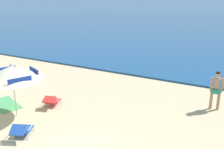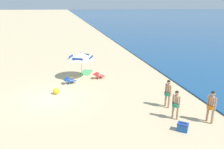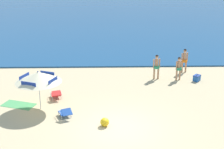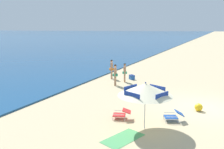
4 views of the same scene
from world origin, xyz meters
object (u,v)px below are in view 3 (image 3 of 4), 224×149
at_px(person_wading_in, 185,59).
at_px(lounge_chair_under_umbrella, 65,112).
at_px(person_standing_beside, 179,67).
at_px(lounge_chair_beside_umbrella, 56,94).
at_px(beach_towel, 19,105).
at_px(beach_ball, 105,122).
at_px(beach_umbrella_striped_main, 38,77).
at_px(person_standing_near_shore, 157,65).
at_px(cooler_box, 197,78).

bearing_deg(person_wading_in, lounge_chair_under_umbrella, -138.12).
height_order(lounge_chair_under_umbrella, person_standing_beside, person_standing_beside).
distance_m(lounge_chair_beside_umbrella, beach_towel, 2.13).
bearing_deg(beach_ball, person_wading_in, 54.18).
bearing_deg(person_standing_beside, person_wading_in, 64.39).
bearing_deg(beach_umbrella_striped_main, person_standing_beside, 27.07).
distance_m(lounge_chair_under_umbrella, person_standing_beside, 8.62).
distance_m(person_standing_near_shore, beach_ball, 7.33).
xyz_separation_m(beach_umbrella_striped_main, beach_ball, (3.40, -1.99, -1.58)).
bearing_deg(person_wading_in, beach_ball, -125.82).
bearing_deg(person_standing_beside, person_standing_near_shore, 170.97).
height_order(beach_ball, beach_towel, beach_ball).
distance_m(cooler_box, beach_ball, 8.51).
bearing_deg(cooler_box, person_standing_near_shore, 170.56).
relative_size(beach_umbrella_striped_main, lounge_chair_beside_umbrella, 2.89).
height_order(cooler_box, beach_towel, cooler_box).
height_order(beach_umbrella_striped_main, lounge_chair_beside_umbrella, beach_umbrella_striped_main).
distance_m(person_standing_beside, beach_towel, 10.28).
distance_m(person_standing_near_shore, person_standing_beside, 1.44).
bearing_deg(person_wading_in, person_standing_beside, -115.61).
bearing_deg(cooler_box, person_standing_beside, 170.07).
bearing_deg(beach_ball, lounge_chair_under_umbrella, 153.82).
relative_size(beach_umbrella_striped_main, cooler_box, 4.72).
bearing_deg(cooler_box, lounge_chair_beside_umbrella, -163.18).
bearing_deg(person_wading_in, beach_towel, -152.94).
bearing_deg(beach_umbrella_striped_main, cooler_box, 23.00).
height_order(person_standing_beside, beach_towel, person_standing_beside).
distance_m(lounge_chair_under_umbrella, person_standing_near_shore, 7.71).
bearing_deg(lounge_chair_beside_umbrella, beach_umbrella_striped_main, -115.39).
xyz_separation_m(beach_umbrella_striped_main, lounge_chair_beside_umbrella, (0.64, 1.35, -1.52)).
bearing_deg(beach_umbrella_striped_main, person_wading_in, 32.62).
height_order(person_standing_near_shore, beach_ball, person_standing_near_shore).
bearing_deg(person_standing_near_shore, person_standing_beside, -9.03).
height_order(person_standing_beside, person_wading_in, person_wading_in).
xyz_separation_m(lounge_chair_beside_umbrella, person_wading_in, (8.34, 4.40, 0.71)).
relative_size(cooler_box, beach_towel, 0.34).
distance_m(beach_umbrella_striped_main, lounge_chair_under_umbrella, 2.32).
xyz_separation_m(person_wading_in, cooler_box, (0.46, -1.74, -0.78)).
bearing_deg(lounge_chair_under_umbrella, cooler_box, 32.14).
bearing_deg(person_standing_beside, lounge_chair_under_umbrella, -142.46).
relative_size(person_wading_in, beach_towel, 0.95).
height_order(lounge_chair_beside_umbrella, beach_towel, lounge_chair_beside_umbrella).
distance_m(lounge_chair_beside_umbrella, cooler_box, 9.19).
bearing_deg(beach_ball, beach_umbrella_striped_main, 149.61).
relative_size(person_standing_near_shore, person_wading_in, 0.98).
height_order(lounge_chair_under_umbrella, beach_ball, lounge_chair_under_umbrella).
relative_size(person_wading_in, beach_ball, 4.04).
relative_size(lounge_chair_under_umbrella, beach_towel, 0.57).
xyz_separation_m(beach_umbrella_striped_main, person_wading_in, (8.98, 5.75, -0.81)).
bearing_deg(lounge_chair_under_umbrella, lounge_chair_beside_umbrella, 108.41).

